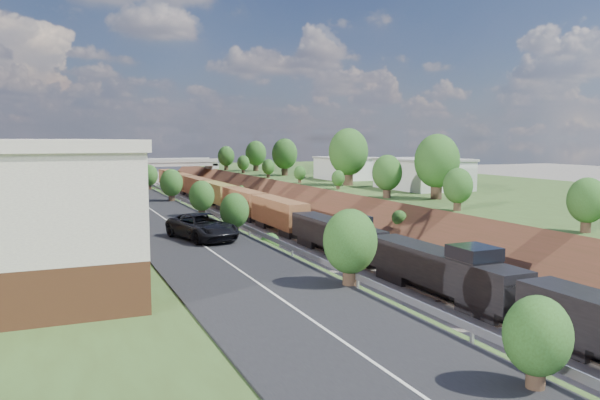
{
  "coord_description": "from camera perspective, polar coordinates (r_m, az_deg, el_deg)",
  "views": [
    {
      "loc": [
        -24.52,
        -16.28,
        12.04
      ],
      "look_at": [
        -1.88,
        36.5,
        6.0
      ],
      "focal_mm": 35.0,
      "sensor_mm": 36.0,
      "label": 1
    }
  ],
  "objects": [
    {
      "name": "platform_right",
      "position": [
        96.01,
        13.73,
        0.13
      ],
      "size": [
        44.0,
        180.0,
        5.0
      ],
      "primitive_type": "cube",
      "color": "#395021",
      "rests_on": "ground"
    },
    {
      "name": "embankment_left",
      "position": [
        78.4,
        -13.03,
        -2.99
      ],
      "size": [
        10.0,
        180.0,
        10.0
      ],
      "primitive_type": "cube",
      "rotation": [
        0.0,
        0.79,
        0.0
      ],
      "color": "brown",
      "rests_on": "ground"
    },
    {
      "name": "embankment_right",
      "position": [
        85.0,
        1.73,
        -2.14
      ],
      "size": [
        10.0,
        180.0,
        10.0
      ],
      "primitive_type": "cube",
      "rotation": [
        0.0,
        0.79,
        0.0
      ],
      "color": "brown",
      "rests_on": "ground"
    },
    {
      "name": "rail_left_track",
      "position": [
        80.26,
        -7.11,
        -2.61
      ],
      "size": [
        1.58,
        180.0,
        0.18
      ],
      "primitive_type": "cube",
      "color": "gray",
      "rests_on": "ground"
    },
    {
      "name": "rail_right_track",
      "position": [
        81.83,
        -3.61,
        -2.41
      ],
      "size": [
        1.58,
        180.0,
        0.18
      ],
      "primitive_type": "cube",
      "color": "gray",
      "rests_on": "ground"
    },
    {
      "name": "road",
      "position": [
        77.13,
        -16.41,
        0.56
      ],
      "size": [
        8.0,
        180.0,
        0.1
      ],
      "primitive_type": "cube",
      "color": "black",
      "rests_on": "platform_left"
    },
    {
      "name": "guardrail",
      "position": [
        77.48,
        -13.39,
        1.03
      ],
      "size": [
        0.1,
        171.0,
        0.7
      ],
      "color": "#99999E",
      "rests_on": "platform_left"
    },
    {
      "name": "commercial_building",
      "position": [
        54.5,
        -26.84,
        1.64
      ],
      "size": [
        14.3,
        62.3,
        7.0
      ],
      "color": "brown",
      "rests_on": "platform_left"
    },
    {
      "name": "overpass",
      "position": [
        140.62,
        -13.16,
        2.94
      ],
      "size": [
        24.5,
        8.3,
        7.4
      ],
      "color": "gray",
      "rests_on": "ground"
    },
    {
      "name": "white_building_near",
      "position": [
        83.62,
        11.89,
        2.42
      ],
      "size": [
        9.0,
        12.0,
        4.0
      ],
      "primitive_type": "cube",
      "color": "silver",
      "rests_on": "platform_right"
    },
    {
      "name": "white_building_far",
      "position": [
        102.16,
        4.54,
        3.04
      ],
      "size": [
        8.0,
        10.0,
        3.6
      ],
      "primitive_type": "cube",
      "color": "silver",
      "rests_on": "platform_right"
    },
    {
      "name": "tree_right_large",
      "position": [
        69.99,
        13.22,
        3.67
      ],
      "size": [
        5.25,
        5.25,
        7.61
      ],
      "color": "#473323",
      "rests_on": "platform_right"
    },
    {
      "name": "tree_left_crest",
      "position": [
        38.77,
        -3.87,
        -1.42
      ],
      "size": [
        2.45,
        2.45,
        3.55
      ],
      "color": "#473323",
      "rests_on": "platform_left"
    },
    {
      "name": "freight_train",
      "position": [
        89.21,
        -5.38,
        -0.19
      ],
      "size": [
        2.8,
        143.2,
        4.55
      ],
      "color": "black",
      "rests_on": "ground"
    },
    {
      "name": "suv",
      "position": [
        40.95,
        -9.49,
        -2.57
      ],
      "size": [
        4.44,
        6.96,
        1.79
      ],
      "primitive_type": "imported",
      "rotation": [
        0.0,
        0.0,
        0.25
      ],
      "color": "black",
      "rests_on": "road"
    }
  ]
}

